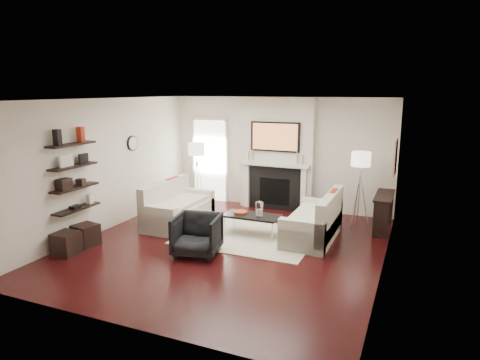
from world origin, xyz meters
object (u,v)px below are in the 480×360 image
at_px(lamp_right_shade, 361,159).
at_px(loveseat_right_base, 312,228).
at_px(ottoman_near, 86,235).
at_px(armchair, 197,233).
at_px(lamp_left_shade, 197,149).
at_px(coffee_table, 252,216).
at_px(loveseat_left_base, 179,214).

bearing_deg(lamp_right_shade, loveseat_right_base, -120.46).
distance_m(lamp_right_shade, ottoman_near, 5.68).
relative_size(armchair, lamp_left_shade, 1.98).
xyz_separation_m(lamp_left_shade, lamp_right_shade, (3.90, -0.01, 0.00)).
bearing_deg(lamp_left_shade, ottoman_near, -100.89).
relative_size(coffee_table, lamp_right_shade, 2.75).
bearing_deg(ottoman_near, armchair, 11.08).
height_order(coffee_table, ottoman_near, coffee_table).
height_order(loveseat_left_base, ottoman_near, loveseat_left_base).
relative_size(coffee_table, lamp_left_shade, 2.75).
relative_size(lamp_left_shade, ottoman_near, 1.00).
xyz_separation_m(loveseat_left_base, lamp_right_shade, (3.59, 1.40, 1.24)).
xyz_separation_m(loveseat_left_base, armchair, (1.21, -1.40, 0.19)).
bearing_deg(lamp_right_shade, lamp_left_shade, 179.86).
distance_m(lamp_left_shade, ottoman_near, 3.51).
height_order(loveseat_left_base, coffee_table, same).
distance_m(armchair, lamp_right_shade, 3.82).
relative_size(loveseat_left_base, lamp_right_shade, 4.50).
distance_m(loveseat_left_base, coffee_table, 1.74).
distance_m(loveseat_left_base, lamp_right_shade, 4.05).
bearing_deg(ottoman_near, coffee_table, 33.41).
bearing_deg(loveseat_left_base, lamp_right_shade, 21.26).
bearing_deg(lamp_left_shade, coffee_table, -35.79).
bearing_deg(lamp_left_shade, loveseat_left_base, -77.72).
bearing_deg(loveseat_right_base, loveseat_left_base, -175.96).
bearing_deg(armchair, ottoman_near, -179.93).
xyz_separation_m(armchair, lamp_left_shade, (-1.52, 2.80, 1.05)).
bearing_deg(ottoman_near, lamp_right_shade, 35.40).
bearing_deg(loveseat_right_base, ottoman_near, -152.13).
distance_m(loveseat_left_base, armchair, 1.86).
xyz_separation_m(armchair, ottoman_near, (-2.14, -0.42, -0.20)).
bearing_deg(loveseat_left_base, armchair, -49.01).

